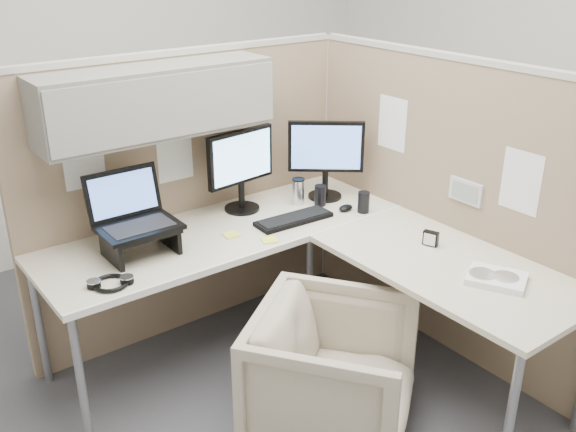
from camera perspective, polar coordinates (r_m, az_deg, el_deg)
ground at (r=3.49m, az=1.20°, el=-14.67°), size 4.50×4.50×0.00m
partition_back at (r=3.50m, az=-9.94°, el=5.50°), size 2.00×0.36×1.63m
partition_right at (r=3.60m, az=13.33°, el=0.97°), size 0.07×2.03×1.63m
desk at (r=3.27m, az=1.66°, el=-3.20°), size 2.00×1.98×0.73m
office_chair at (r=3.00m, az=4.03°, el=-13.33°), size 0.94×0.93×0.71m
monitor_left at (r=3.58m, az=-4.21°, el=4.64°), size 0.44×0.20×0.47m
monitor_right at (r=3.76m, az=3.38°, el=5.57°), size 0.36×0.31×0.47m
laptop_station at (r=3.20m, az=-13.38°, el=-0.67°), size 0.38×0.32×0.39m
keyboard at (r=3.51m, az=0.51°, el=-0.29°), size 0.45×0.17×0.02m
mouse at (r=3.66m, az=5.15°, el=0.73°), size 0.10×0.07×0.03m
travel_mug at (r=3.72m, az=0.92°, el=2.22°), size 0.07×0.07×0.15m
soda_can_green at (r=3.64m, az=6.73°, el=1.23°), size 0.07×0.07×0.12m
soda_can_silver at (r=3.71m, az=2.88°, el=1.85°), size 0.07×0.07×0.12m
sticky_note_b at (r=3.29m, az=-1.69°, el=-2.16°), size 0.10×0.10×0.01m
sticky_note_d at (r=3.36m, az=-5.07°, el=-1.68°), size 0.08×0.08×0.01m
headphones at (r=2.98m, az=-15.49°, el=-5.74°), size 0.21×0.21×0.03m
paper_stack at (r=3.05m, az=18.05°, el=-5.29°), size 0.29×0.32×0.03m
desk_clock at (r=3.30m, az=12.56°, el=-1.96°), size 0.06×0.08×0.08m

